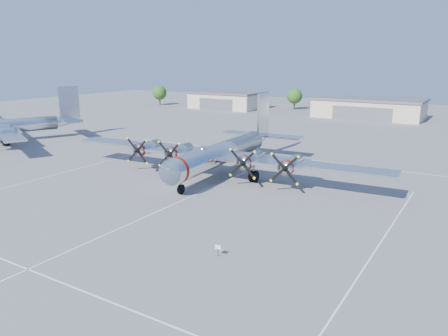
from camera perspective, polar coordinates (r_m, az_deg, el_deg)
The scene contains 9 objects.
ground at distance 51.97m, azimuth -3.95°, elevation -3.58°, with size 260.00×260.00×0.00m, color #5B5B5E.
parking_lines at distance 50.63m, azimuth -5.11°, elevation -4.08°, with size 60.00×50.08×0.01m.
hangar_west at distance 143.38m, azimuth 0.43°, elevation 8.90°, with size 22.60×14.60×5.40m.
hangar_center at distance 126.20m, azimuth 18.35°, elevation 7.47°, with size 28.60×14.60×5.40m.
tree_far_west at distance 154.56m, azimuth -8.41°, elevation 9.69°, with size 4.80×4.80×6.64m.
tree_west at distance 141.39m, azimuth 9.20°, elevation 9.26°, with size 4.80×4.80×6.64m.
main_bomber_b29 at distance 61.70m, azimuth 0.02°, elevation -0.69°, with size 46.63×31.90×10.31m, color silver, non-canonical shape.
bomber_west at distance 95.00m, azimuth -25.92°, elevation 3.14°, with size 38.87×27.52×10.27m, color silver, non-canonical shape.
info_placard at distance 36.24m, azimuth -0.80°, elevation -10.45°, with size 0.52×0.07×1.00m.
Camera 1 is at (28.94, -40.18, 15.77)m, focal length 35.00 mm.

